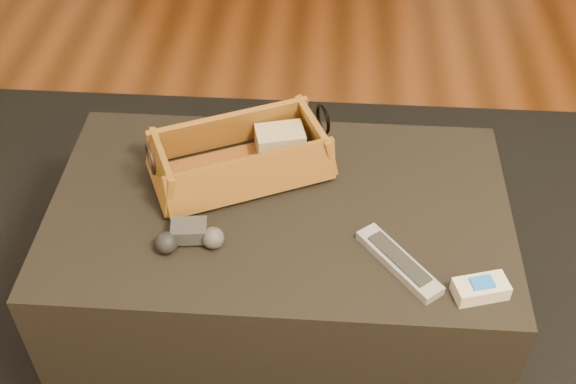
# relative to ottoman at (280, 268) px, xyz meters

# --- Properties ---
(area_rug) EXTENTS (2.60, 2.00, 0.01)m
(area_rug) POSITION_rel_ottoman_xyz_m (0.00, -0.05, -0.22)
(area_rug) COLOR black
(area_rug) RESTS_ON floor
(ottoman) EXTENTS (1.00, 0.60, 0.42)m
(ottoman) POSITION_rel_ottoman_xyz_m (0.00, 0.00, 0.00)
(ottoman) COLOR black
(ottoman) RESTS_ON area_rug
(tv_remote) EXTENTS (0.20, 0.14, 0.02)m
(tv_remote) POSITION_rel_ottoman_xyz_m (-0.11, 0.07, 0.23)
(tv_remote) COLOR black
(tv_remote) RESTS_ON wicker_basket
(cloth_bundle) EXTENTS (0.12, 0.10, 0.06)m
(cloth_bundle) POSITION_rel_ottoman_xyz_m (-0.01, 0.17, 0.25)
(cloth_bundle) COLOR #C5B189
(cloth_bundle) RESTS_ON wicker_basket
(wicker_basket) EXTENTS (0.44, 0.34, 0.14)m
(wicker_basket) POSITION_rel_ottoman_xyz_m (-0.09, 0.10, 0.26)
(wicker_basket) COLOR brown
(wicker_basket) RESTS_ON ottoman
(game_controller) EXTENTS (0.15, 0.09, 0.05)m
(game_controller) POSITION_rel_ottoman_xyz_m (-0.17, -0.13, 0.23)
(game_controller) COLOR #2D2D2F
(game_controller) RESTS_ON ottoman
(silver_remote) EXTENTS (0.17, 0.19, 0.02)m
(silver_remote) POSITION_rel_ottoman_xyz_m (0.25, -0.16, 0.22)
(silver_remote) COLOR #999BA0
(silver_remote) RESTS_ON ottoman
(cream_gadget) EXTENTS (0.11, 0.08, 0.04)m
(cream_gadget) POSITION_rel_ottoman_xyz_m (0.40, -0.22, 0.23)
(cream_gadget) COLOR beige
(cream_gadget) RESTS_ON ottoman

